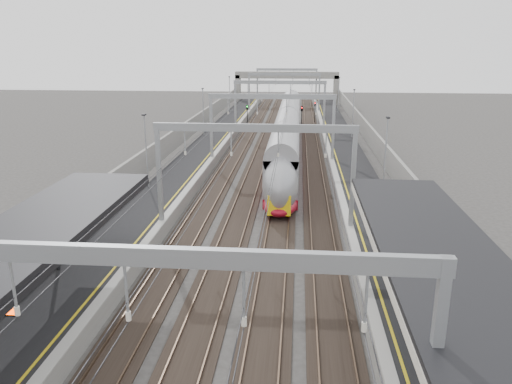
# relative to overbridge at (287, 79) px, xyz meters

# --- Properties ---
(platform_left) EXTENTS (4.00, 120.00, 1.00)m
(platform_left) POSITION_rel_overbridge_xyz_m (-8.00, -55.00, -4.81)
(platform_left) COLOR black
(platform_left) RESTS_ON ground
(platform_right) EXTENTS (4.00, 120.00, 1.00)m
(platform_right) POSITION_rel_overbridge_xyz_m (8.00, -55.00, -4.81)
(platform_right) COLOR black
(platform_right) RESTS_ON ground
(tracks) EXTENTS (11.40, 140.00, 0.20)m
(tracks) POSITION_rel_overbridge_xyz_m (0.00, -55.00, -5.26)
(tracks) COLOR black
(tracks) RESTS_ON ground
(overhead_line) EXTENTS (13.00, 140.00, 6.60)m
(overhead_line) POSITION_rel_overbridge_xyz_m (0.00, -48.38, 0.83)
(overhead_line) COLOR gray
(overhead_line) RESTS_ON platform_left
(canopy_right) EXTENTS (4.40, 30.00, 4.24)m
(canopy_right) POSITION_rel_overbridge_xyz_m (8.03, -97.01, -0.22)
(canopy_right) COLOR black
(canopy_right) RESTS_ON platform_right
(overbridge) EXTENTS (22.00, 2.20, 6.90)m
(overbridge) POSITION_rel_overbridge_xyz_m (0.00, 0.00, 0.00)
(overbridge) COLOR gray
(overbridge) RESTS_ON ground
(wall_left) EXTENTS (0.30, 120.00, 3.20)m
(wall_left) POSITION_rel_overbridge_xyz_m (-11.20, -55.00, -3.71)
(wall_left) COLOR gray
(wall_left) RESTS_ON ground
(wall_right) EXTENTS (0.30, 120.00, 3.20)m
(wall_right) POSITION_rel_overbridge_xyz_m (11.20, -55.00, -3.71)
(wall_right) COLOR gray
(wall_right) RESTS_ON ground
(train) EXTENTS (2.71, 49.35, 4.28)m
(train) POSITION_rel_overbridge_xyz_m (1.50, -52.18, -3.21)
(train) COLOR maroon
(train) RESTS_ON ground
(signal_green) EXTENTS (0.32, 0.32, 3.48)m
(signal_green) POSITION_rel_overbridge_xyz_m (-5.20, -32.01, -2.89)
(signal_green) COLOR black
(signal_green) RESTS_ON ground
(signal_red_near) EXTENTS (0.32, 0.32, 3.48)m
(signal_red_near) POSITION_rel_overbridge_xyz_m (3.20, -32.72, -2.89)
(signal_red_near) COLOR black
(signal_red_near) RESTS_ON ground
(signal_red_far) EXTENTS (0.32, 0.32, 3.48)m
(signal_red_far) POSITION_rel_overbridge_xyz_m (5.40, -26.45, -2.89)
(signal_red_far) COLOR black
(signal_red_far) RESTS_ON ground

